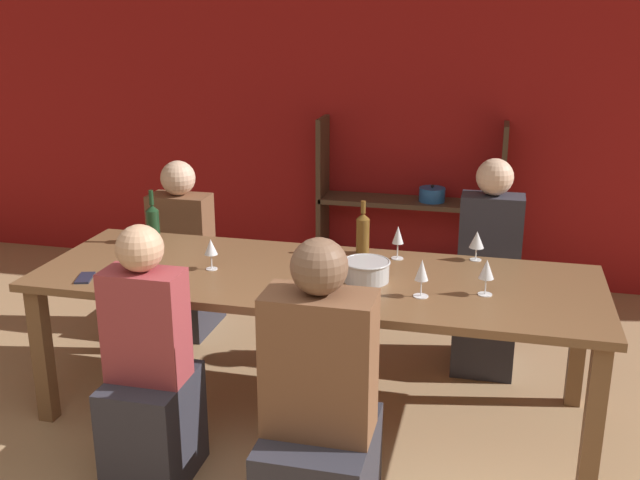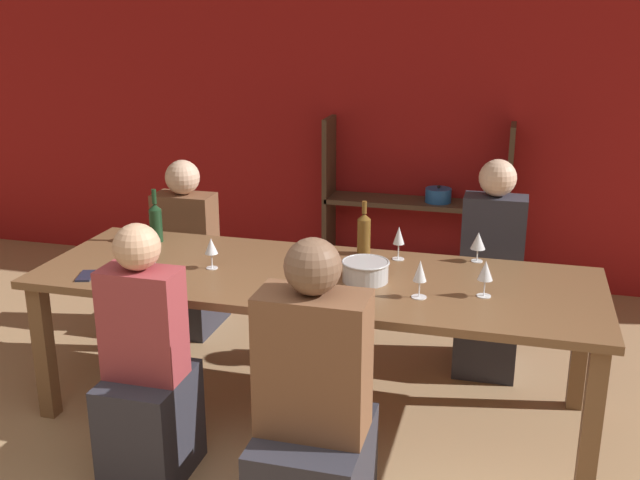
% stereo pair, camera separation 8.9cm
% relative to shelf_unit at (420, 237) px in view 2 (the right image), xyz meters
% --- Properties ---
extents(wall_back_red, '(8.80, 0.06, 2.70)m').
position_rel_shelf_unit_xyz_m(wall_back_red, '(-0.26, 0.20, 0.97)').
color(wall_back_red, '#A31919').
rests_on(wall_back_red, ground_plane).
extents(shelf_unit, '(1.36, 0.30, 1.25)m').
position_rel_shelf_unit_xyz_m(shelf_unit, '(0.00, 0.00, 0.00)').
color(shelf_unit, '#4C3828').
rests_on(shelf_unit, ground_plane).
extents(dining_table, '(2.80, 0.96, 0.76)m').
position_rel_shelf_unit_xyz_m(dining_table, '(-0.26, -1.99, 0.30)').
color(dining_table, brown).
rests_on(dining_table, ground_plane).
extents(mixing_bowl, '(0.23, 0.23, 0.10)m').
position_rel_shelf_unit_xyz_m(mixing_bowl, '(-0.00, -2.01, 0.44)').
color(mixing_bowl, '#B7BABC').
rests_on(mixing_bowl, dining_table).
extents(wine_bottle_green, '(0.07, 0.07, 0.30)m').
position_rel_shelf_unit_xyz_m(wine_bottle_green, '(-1.27, -1.70, 0.50)').
color(wine_bottle_green, '#19381E').
rests_on(wine_bottle_green, dining_table).
extents(wine_bottle_dark, '(0.07, 0.07, 0.29)m').
position_rel_shelf_unit_xyz_m(wine_bottle_dark, '(-0.10, -1.61, 0.50)').
color(wine_bottle_dark, brown).
rests_on(wine_bottle_dark, dining_table).
extents(wine_glass_empty_a, '(0.07, 0.07, 0.16)m').
position_rel_shelf_unit_xyz_m(wine_glass_empty_a, '(-0.79, -2.04, 0.50)').
color(wine_glass_empty_a, white).
rests_on(wine_glass_empty_a, dining_table).
extents(wine_glass_red_a, '(0.08, 0.08, 0.16)m').
position_rel_shelf_unit_xyz_m(wine_glass_red_a, '(-1.12, -2.08, 0.50)').
color(wine_glass_red_a, white).
rests_on(wine_glass_red_a, dining_table).
extents(wine_glass_red_b, '(0.06, 0.06, 0.18)m').
position_rel_shelf_unit_xyz_m(wine_glass_red_b, '(0.10, -1.65, 0.50)').
color(wine_glass_red_b, white).
rests_on(wine_glass_red_b, dining_table).
extents(wine_glass_red_c, '(0.07, 0.07, 0.17)m').
position_rel_shelf_unit_xyz_m(wine_glass_red_c, '(0.57, -2.07, 0.50)').
color(wine_glass_red_c, white).
rests_on(wine_glass_red_c, dining_table).
extents(wine_glass_white_a, '(0.08, 0.08, 0.16)m').
position_rel_shelf_unit_xyz_m(wine_glass_white_a, '(0.50, -1.58, 0.49)').
color(wine_glass_white_a, white).
rests_on(wine_glass_white_a, dining_table).
extents(wine_glass_empty_b, '(0.07, 0.07, 0.18)m').
position_rel_shelf_unit_xyz_m(wine_glass_empty_b, '(0.28, -2.16, 0.50)').
color(wine_glass_empty_b, white).
rests_on(wine_glass_empty_b, dining_table).
extents(cell_phone, '(0.11, 0.16, 0.01)m').
position_rel_shelf_unit_xyz_m(cell_phone, '(-1.35, -2.32, 0.39)').
color(cell_phone, '#1E2338').
rests_on(cell_phone, dining_table).
extents(person_near_a, '(0.34, 0.43, 1.19)m').
position_rel_shelf_unit_xyz_m(person_near_a, '(-0.83, -2.72, 0.06)').
color(person_near_a, '#2D2D38').
rests_on(person_near_a, ground_plane).
extents(person_far_a, '(0.35, 0.43, 1.24)m').
position_rel_shelf_unit_xyz_m(person_far_a, '(0.57, -1.24, 0.09)').
color(person_far_a, '#2D2D38').
rests_on(person_far_a, ground_plane).
extents(person_near_b, '(0.43, 0.54, 1.23)m').
position_rel_shelf_unit_xyz_m(person_near_b, '(-0.04, -2.84, 0.06)').
color(person_near_b, '#2D2D38').
rests_on(person_near_b, ground_plane).
extents(person_far_b, '(0.38, 0.48, 1.12)m').
position_rel_shelf_unit_xyz_m(person_far_b, '(-1.36, -1.15, 0.03)').
color(person_far_b, '#2D2D38').
rests_on(person_far_b, ground_plane).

